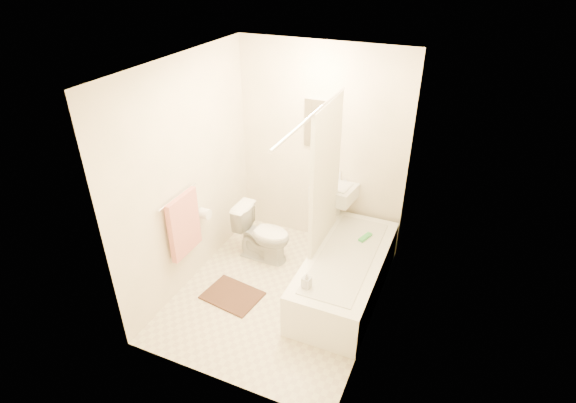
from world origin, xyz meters
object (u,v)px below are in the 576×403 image
at_px(bathtub, 345,274).
at_px(sink, 334,213).
at_px(bath_mat, 232,295).
at_px(toilet, 263,234).
at_px(soap_bottle, 307,281).

bearing_deg(bathtub, sink, 117.37).
bearing_deg(bathtub, bath_mat, -153.05).
bearing_deg(bath_mat, toilet, 89.95).
bearing_deg(bath_mat, bathtub, 26.95).
xyz_separation_m(toilet, bathtub, (1.06, -0.22, -0.09)).
relative_size(sink, bath_mat, 1.60).
xyz_separation_m(sink, bathtub, (0.39, -0.76, -0.23)).
height_order(toilet, sink, sink).
distance_m(toilet, sink, 0.87).
distance_m(toilet, soap_bottle, 1.22).
relative_size(toilet, soap_bottle, 3.91).
bearing_deg(sink, toilet, -133.12).
height_order(toilet, soap_bottle, toilet).
distance_m(sink, bath_mat, 1.53).
height_order(bathtub, soap_bottle, soap_bottle).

